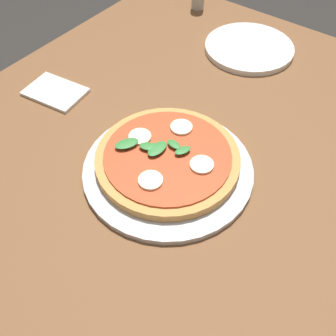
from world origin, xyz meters
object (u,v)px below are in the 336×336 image
(dining_table, at_px, (224,207))
(napkin, at_px, (55,92))
(pizza, at_px, (167,158))
(serving_tray, at_px, (168,169))
(plate_white, at_px, (249,48))

(dining_table, bearing_deg, napkin, 2.25)
(dining_table, distance_m, pizza, 0.16)
(serving_tray, distance_m, pizza, 0.02)
(serving_tray, relative_size, plate_white, 1.43)
(plate_white, xyz_separation_m, napkin, (0.27, 0.41, -0.00))
(dining_table, height_order, serving_tray, serving_tray)
(dining_table, xyz_separation_m, napkin, (0.45, 0.02, 0.09))
(dining_table, xyz_separation_m, plate_white, (0.18, -0.40, 0.09))
(dining_table, bearing_deg, serving_tray, 26.17)
(dining_table, relative_size, plate_white, 5.50)
(serving_tray, xyz_separation_m, plate_white, (0.08, -0.45, 0.00))
(napkin, bearing_deg, serving_tray, 174.41)
(plate_white, bearing_deg, serving_tray, 99.90)
(pizza, bearing_deg, napkin, -4.09)
(napkin, bearing_deg, plate_white, -122.65)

